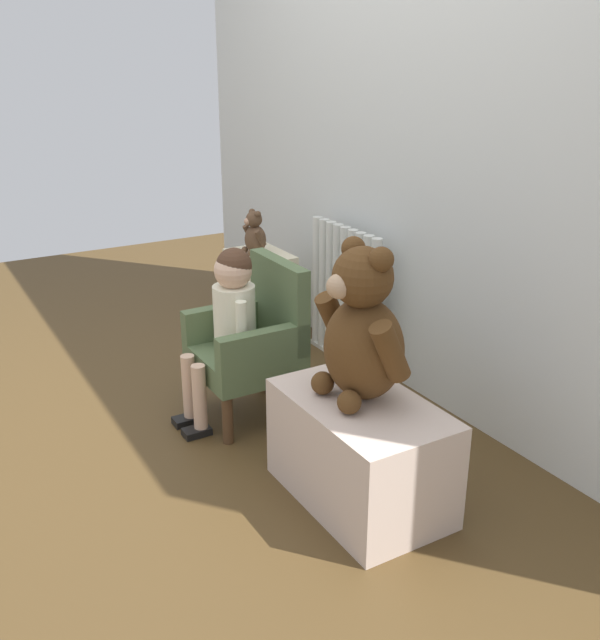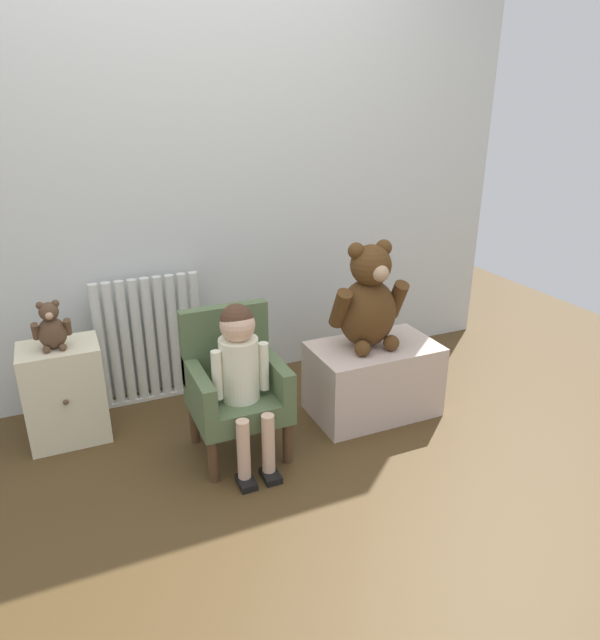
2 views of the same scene
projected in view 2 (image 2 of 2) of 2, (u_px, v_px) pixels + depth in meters
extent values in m
plane|color=#4A351B|center=(289.00, 522.00, 2.20)|extent=(6.00, 6.00, 0.00)
cube|color=silver|center=(187.00, 167.00, 2.88)|extent=(3.80, 0.05, 2.40)
cylinder|color=silver|center=(101.00, 346.00, 2.89)|extent=(0.05, 0.05, 0.66)
cylinder|color=silver|center=(113.00, 344.00, 2.91)|extent=(0.05, 0.05, 0.66)
cylinder|color=silver|center=(126.00, 342.00, 2.94)|extent=(0.05, 0.05, 0.66)
cylinder|color=silver|center=(138.00, 340.00, 2.96)|extent=(0.05, 0.05, 0.66)
cylinder|color=silver|center=(150.00, 338.00, 2.98)|extent=(0.05, 0.05, 0.66)
cylinder|color=silver|center=(162.00, 336.00, 3.01)|extent=(0.05, 0.05, 0.66)
cylinder|color=silver|center=(174.00, 335.00, 3.03)|extent=(0.05, 0.05, 0.66)
cylinder|color=silver|center=(185.00, 333.00, 3.05)|extent=(0.05, 0.05, 0.66)
cylinder|color=silver|center=(197.00, 331.00, 3.08)|extent=(0.05, 0.05, 0.66)
cube|color=silver|center=(156.00, 396.00, 3.11)|extent=(0.56, 0.05, 0.02)
cube|color=beige|center=(65.00, 393.00, 2.67)|extent=(0.35, 0.26, 0.48)
sphere|color=#4C3823|center=(66.00, 402.00, 2.54)|extent=(0.02, 0.02, 0.02)
cube|color=#4F623E|center=(238.00, 403.00, 2.55)|extent=(0.40, 0.39, 0.10)
cube|color=#4F623E|center=(225.00, 343.00, 2.61)|extent=(0.40, 0.06, 0.36)
cube|color=#4F623E|center=(199.00, 387.00, 2.44)|extent=(0.06, 0.39, 0.14)
cube|color=#4F623E|center=(274.00, 372.00, 2.57)|extent=(0.06, 0.39, 0.14)
cylinder|color=#4C331E|center=(213.00, 460.00, 2.41)|extent=(0.04, 0.04, 0.20)
cylinder|color=#4C331E|center=(287.00, 442.00, 2.53)|extent=(0.04, 0.04, 0.20)
cylinder|color=#4C331E|center=(194.00, 423.00, 2.68)|extent=(0.04, 0.04, 0.20)
cylinder|color=#4C331E|center=(262.00, 408.00, 2.81)|extent=(0.04, 0.04, 0.20)
cylinder|color=silver|center=(239.00, 369.00, 2.45)|extent=(0.17, 0.17, 0.28)
sphere|color=#D8AD8E|center=(237.00, 325.00, 2.37)|extent=(0.15, 0.15, 0.15)
sphere|color=#472D1E|center=(237.00, 320.00, 2.37)|extent=(0.14, 0.14, 0.14)
cylinder|color=#D8AD8E|center=(244.00, 449.00, 2.37)|extent=(0.06, 0.06, 0.27)
cube|color=black|center=(246.00, 482.00, 2.41)|extent=(0.07, 0.11, 0.03)
cylinder|color=#D8AD8E|center=(268.00, 443.00, 2.41)|extent=(0.06, 0.06, 0.27)
cube|color=black|center=(271.00, 476.00, 2.45)|extent=(0.07, 0.11, 0.03)
cylinder|color=silver|center=(217.00, 375.00, 2.39)|extent=(0.04, 0.04, 0.22)
cylinder|color=silver|center=(264.00, 366.00, 2.47)|extent=(0.04, 0.04, 0.22)
cube|color=beige|center=(373.00, 379.00, 2.91)|extent=(0.63, 0.38, 0.37)
ellipsoid|color=#4E3116|center=(367.00, 313.00, 2.79)|extent=(0.29, 0.25, 0.34)
sphere|color=#4E3116|center=(371.00, 265.00, 2.69)|extent=(0.20, 0.20, 0.20)
sphere|color=tan|center=(380.00, 273.00, 2.62)|extent=(0.08, 0.08, 0.08)
sphere|color=#4E3116|center=(356.00, 251.00, 2.64)|extent=(0.08, 0.08, 0.08)
sphere|color=#4E3116|center=(384.00, 248.00, 2.70)|extent=(0.08, 0.08, 0.08)
cylinder|color=#4E3116|center=(340.00, 308.00, 2.70)|extent=(0.07, 0.15, 0.21)
cylinder|color=#4E3116|center=(396.00, 300.00, 2.82)|extent=(0.07, 0.15, 0.21)
sphere|color=#4E3116|center=(363.00, 348.00, 2.72)|extent=(0.08, 0.08, 0.08)
sphere|color=#4E3116|center=(391.00, 343.00, 2.78)|extent=(0.08, 0.08, 0.08)
ellipsoid|color=brown|center=(52.00, 333.00, 2.53)|extent=(0.12, 0.11, 0.15)
sphere|color=brown|center=(49.00, 312.00, 2.49)|extent=(0.08, 0.08, 0.08)
sphere|color=tan|center=(49.00, 316.00, 2.46)|extent=(0.03, 0.03, 0.03)
sphere|color=brown|center=(40.00, 305.00, 2.47)|extent=(0.03, 0.03, 0.03)
sphere|color=brown|center=(55.00, 303.00, 2.49)|extent=(0.03, 0.03, 0.03)
cylinder|color=brown|center=(35.00, 331.00, 2.49)|extent=(0.03, 0.06, 0.09)
cylinder|color=brown|center=(68.00, 327.00, 2.54)|extent=(0.03, 0.06, 0.09)
sphere|color=brown|center=(47.00, 350.00, 2.50)|extent=(0.03, 0.03, 0.03)
sphere|color=brown|center=(63.00, 347.00, 2.53)|extent=(0.03, 0.03, 0.03)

